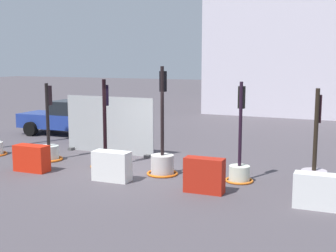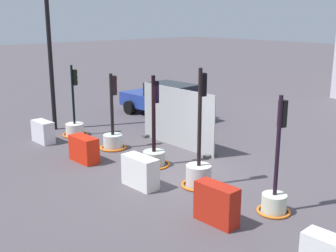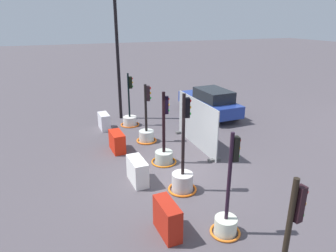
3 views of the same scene
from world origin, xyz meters
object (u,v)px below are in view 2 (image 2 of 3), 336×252
traffic_light_0 (75,126)px  traffic_light_3 (199,169)px  construction_barrier_1 (84,149)px  construction_barrier_0 (43,132)px  traffic_light_2 (154,152)px  car_blue_estate (166,100)px  street_lamp_post (48,26)px  traffic_light_1 (113,136)px  construction_barrier_3 (217,204)px  traffic_light_4 (275,193)px  construction_barrier_2 (140,172)px

traffic_light_0 → traffic_light_3: (6.77, -0.01, 0.12)m
traffic_light_3 → construction_barrier_1: (-3.84, -1.30, -0.09)m
traffic_light_0 → construction_barrier_0: (0.07, -1.35, 0.03)m
traffic_light_2 → construction_barrier_1: 2.27m
car_blue_estate → construction_barrier_1: bearing=-63.7°
traffic_light_2 → construction_barrier_1: size_ratio=2.57×
construction_barrier_0 → car_blue_estate: (-0.13, 6.07, 0.39)m
street_lamp_post → traffic_light_3: bearing=1.1°
traffic_light_1 → traffic_light_3: traffic_light_3 is taller
construction_barrier_1 → construction_barrier_3: construction_barrier_3 is taller
traffic_light_0 → traffic_light_4: size_ratio=0.97×
traffic_light_2 → traffic_light_3: bearing=-4.0°
traffic_light_0 → construction_barrier_3: bearing=-8.2°
traffic_light_0 → traffic_light_4: bearing=1.2°
traffic_light_3 → construction_barrier_1: traffic_light_3 is taller
traffic_light_1 → construction_barrier_1: size_ratio=2.41×
car_blue_estate → traffic_light_3: bearing=-34.7°
traffic_light_0 → car_blue_estate: bearing=90.7°
traffic_light_0 → construction_barrier_3: traffic_light_0 is taller
construction_barrier_0 → construction_barrier_1: size_ratio=0.92×
traffic_light_4 → traffic_light_2: bearing=-179.2°
traffic_light_1 → street_lamp_post: (-3.75, -0.32, 3.67)m
traffic_light_1 → construction_barrier_2: size_ratio=2.40×
traffic_light_1 → traffic_light_2: traffic_light_2 is taller
construction_barrier_2 → traffic_light_3: bearing=50.3°
traffic_light_1 → traffic_light_4: bearing=0.4°
street_lamp_post → traffic_light_4: bearing=2.0°
traffic_light_0 → traffic_light_3: traffic_light_3 is taller
construction_barrier_3 → street_lamp_post: bearing=173.9°
street_lamp_post → traffic_light_2: bearing=2.9°
construction_barrier_0 → traffic_light_0: bearing=93.2°
traffic_light_4 → construction_barrier_3: 1.52m
construction_barrier_2 → construction_barrier_3: (2.79, 0.00, 0.03)m
traffic_light_0 → traffic_light_2: bearing=1.7°
traffic_light_1 → construction_barrier_2: traffic_light_1 is taller
traffic_light_1 → street_lamp_post: size_ratio=0.37×
construction_barrier_0 → construction_barrier_2: bearing=1.2°
street_lamp_post → car_blue_estate: bearing=75.2°
traffic_light_0 → car_blue_estate: size_ratio=0.59×
traffic_light_3 → construction_barrier_0: 6.83m
traffic_light_2 → street_lamp_post: size_ratio=0.39×
construction_barrier_2 → car_blue_estate: size_ratio=0.24×
traffic_light_3 → construction_barrier_3: 2.15m
construction_barrier_0 → construction_barrier_3: bearing=0.8°
traffic_light_4 → construction_barrier_2: size_ratio=2.57×
construction_barrier_3 → car_blue_estate: size_ratio=0.23×
construction_barrier_0 → construction_barrier_2: size_ratio=0.91×
construction_barrier_0 → construction_barrier_1: bearing=0.7°
car_blue_estate → construction_barrier_0: bearing=-88.7°
traffic_light_3 → traffic_light_1: bearing=177.9°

